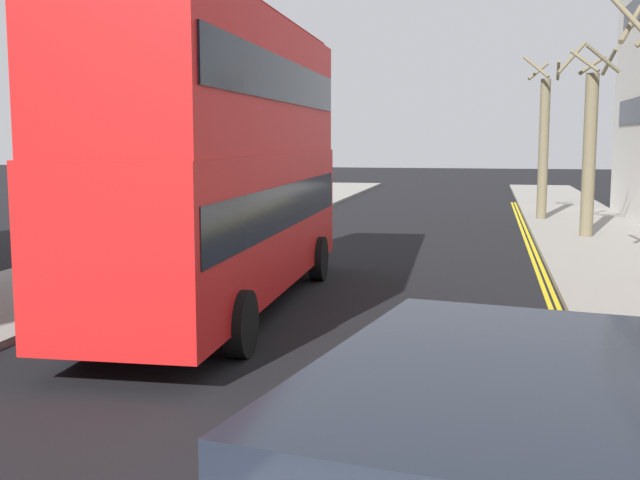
{
  "coord_description": "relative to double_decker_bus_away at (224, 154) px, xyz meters",
  "views": [
    {
      "loc": [
        2.94,
        -0.59,
        3.32
      ],
      "look_at": [
        0.5,
        11.0,
        1.8
      ],
      "focal_mm": 44.49,
      "sensor_mm": 36.0,
      "label": 1
    }
  ],
  "objects": [
    {
      "name": "double_decker_bus_away",
      "position": [
        0.0,
        0.0,
        0.0
      ],
      "size": [
        3.05,
        10.88,
        5.64
      ],
      "color": "red",
      "rests_on": "ground"
    },
    {
      "name": "kerb_line_outer",
      "position": [
        6.42,
        -0.0,
        -3.03
      ],
      "size": [
        0.1,
        56.0,
        0.01
      ],
      "primitive_type": "cube",
      "color": "yellow",
      "rests_on": "ground"
    },
    {
      "name": "kerb_line_inner",
      "position": [
        6.26,
        -0.0,
        -3.03
      ],
      "size": [
        0.1,
        56.0,
        0.01
      ],
      "primitive_type": "cube",
      "color": "yellow",
      "rests_on": "ground"
    },
    {
      "name": "street_tree_distant",
      "position": [
        8.19,
        12.45,
        0.02
      ],
      "size": [
        1.95,
        1.96,
        6.38
      ],
      "color": "#6B6047",
      "rests_on": "sidewalk_right"
    },
    {
      "name": "street_tree_mid",
      "position": [
        7.12,
        18.07,
        0.05
      ],
      "size": [
        1.45,
        1.63,
        6.39
      ],
      "color": "#6B6047",
      "rests_on": "sidewalk_right"
    },
    {
      "name": "sidewalk_left",
      "position": [
        -4.48,
        2.0,
        -2.96
      ],
      "size": [
        4.0,
        80.0,
        0.14
      ],
      "primitive_type": "cube",
      "color": "gray",
      "rests_on": "ground"
    }
  ]
}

